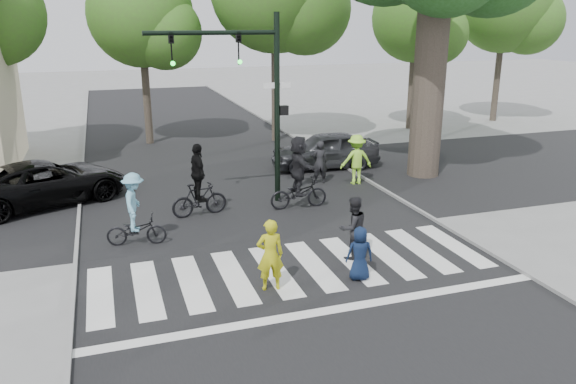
% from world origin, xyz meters
% --- Properties ---
extents(ground, '(120.00, 120.00, 0.00)m').
position_xyz_m(ground, '(0.00, 0.00, 0.00)').
color(ground, gray).
rests_on(ground, ground).
extents(road_stem, '(10.00, 70.00, 0.01)m').
position_xyz_m(road_stem, '(0.00, 5.00, 0.01)').
color(road_stem, black).
rests_on(road_stem, ground).
extents(road_cross, '(70.00, 10.00, 0.01)m').
position_xyz_m(road_cross, '(0.00, 8.00, 0.01)').
color(road_cross, black).
rests_on(road_cross, ground).
extents(curb_left, '(0.10, 70.00, 0.10)m').
position_xyz_m(curb_left, '(-5.05, 5.00, 0.05)').
color(curb_left, gray).
rests_on(curb_left, ground).
extents(curb_right, '(0.10, 70.00, 0.10)m').
position_xyz_m(curb_right, '(5.05, 5.00, 0.05)').
color(curb_right, gray).
rests_on(curb_right, ground).
extents(crosswalk, '(10.00, 3.85, 0.01)m').
position_xyz_m(crosswalk, '(0.00, 0.66, 0.01)').
color(crosswalk, silver).
rests_on(crosswalk, ground).
extents(traffic_signal, '(4.45, 0.29, 6.00)m').
position_xyz_m(traffic_signal, '(0.35, 6.20, 3.90)').
color(traffic_signal, black).
rests_on(traffic_signal, ground).
extents(bg_tree_2, '(5.04, 4.80, 8.40)m').
position_xyz_m(bg_tree_2, '(-1.76, 16.62, 5.78)').
color(bg_tree_2, brown).
rests_on(bg_tree_2, ground).
extents(bg_tree_4, '(4.83, 4.60, 8.15)m').
position_xyz_m(bg_tree_4, '(12.23, 16.12, 5.64)').
color(bg_tree_4, brown).
rests_on(bg_tree_4, ground).
extents(bg_tree_5, '(5.67, 5.40, 9.30)m').
position_xyz_m(bg_tree_5, '(18.27, 16.69, 6.36)').
color(bg_tree_5, brown).
rests_on(bg_tree_5, ground).
extents(pedestrian_woman, '(0.64, 0.46, 1.65)m').
position_xyz_m(pedestrian_woman, '(-0.87, 0.12, 0.83)').
color(pedestrian_woman, '#B9B815').
rests_on(pedestrian_woman, ground).
extents(pedestrian_child, '(0.69, 0.52, 1.28)m').
position_xyz_m(pedestrian_child, '(1.22, -0.04, 0.64)').
color(pedestrian_child, '#0E1C38').
rests_on(pedestrian_child, ground).
extents(pedestrian_adult, '(0.89, 0.75, 1.61)m').
position_xyz_m(pedestrian_adult, '(1.59, 1.13, 0.81)').
color(pedestrian_adult, black).
rests_on(pedestrian_adult, ground).
extents(cyclist_left, '(1.63, 1.10, 1.98)m').
position_xyz_m(cyclist_left, '(-3.51, 3.74, 0.86)').
color(cyclist_left, black).
rests_on(cyclist_left, ground).
extents(cyclist_mid, '(1.78, 1.10, 2.25)m').
position_xyz_m(cyclist_mid, '(-1.51, 5.52, 0.93)').
color(cyclist_mid, black).
rests_on(cyclist_mid, ground).
extents(cyclist_right, '(1.87, 1.74, 2.34)m').
position_xyz_m(cyclist_right, '(1.61, 5.26, 1.04)').
color(cyclist_right, black).
rests_on(cyclist_right, ground).
extents(car_suv, '(5.68, 4.23, 1.43)m').
position_xyz_m(car_suv, '(-6.04, 8.28, 0.72)').
color(car_suv, black).
rests_on(car_suv, ground).
extents(car_grey, '(4.44, 2.04, 1.47)m').
position_xyz_m(car_grey, '(4.30, 9.71, 0.74)').
color(car_grey, '#2F3033').
rests_on(car_grey, ground).
extents(bystander_hivis, '(1.22, 0.75, 1.82)m').
position_xyz_m(bystander_hivis, '(4.51, 7.21, 0.91)').
color(bystander_hivis, '#A1ED38').
rests_on(bystander_hivis, ground).
extents(bystander_dark, '(0.64, 0.48, 1.58)m').
position_xyz_m(bystander_dark, '(3.28, 7.69, 0.79)').
color(bystander_dark, black).
rests_on(bystander_dark, ground).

